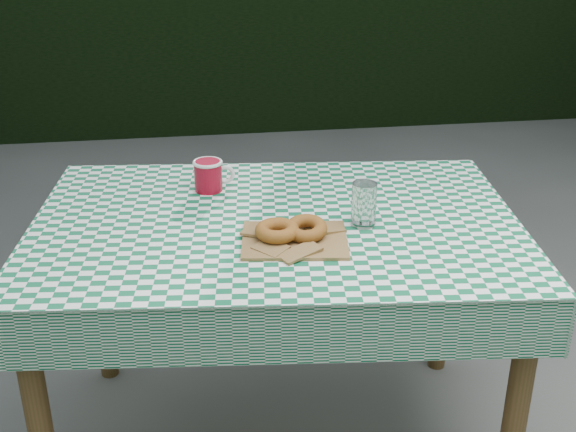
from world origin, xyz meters
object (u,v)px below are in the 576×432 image
object	(u,v)px
paper_bag	(295,239)
table	(277,339)
coffee_mug	(208,176)
drinking_glass	(364,204)

from	to	relation	value
paper_bag	table	bearing A→B (deg)	102.40
paper_bag	coffee_mug	bearing A→B (deg)	118.14
table	drinking_glass	size ratio (longest dim) A/B	10.87
table	drinking_glass	world-z (taller)	drinking_glass
table	coffee_mug	world-z (taller)	coffee_mug
paper_bag	drinking_glass	size ratio (longest dim) A/B	2.23
paper_bag	drinking_glass	xyz separation A→B (m)	(0.19, 0.07, 0.05)
table	drinking_glass	xyz separation A→B (m)	(0.22, -0.06, 0.44)
table	paper_bag	xyz separation A→B (m)	(0.03, -0.14, 0.39)
paper_bag	coffee_mug	xyz separation A→B (m)	(-0.20, 0.37, 0.04)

